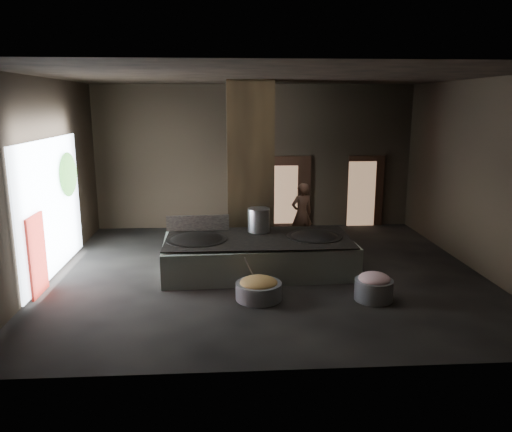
{
  "coord_description": "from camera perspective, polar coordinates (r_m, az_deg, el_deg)",
  "views": [
    {
      "loc": [
        -0.99,
        -11.27,
        3.93
      ],
      "look_at": [
        -0.22,
        0.52,
        1.25
      ],
      "focal_mm": 35.0,
      "sensor_mm": 36.0,
      "label": 1
    }
  ],
  "objects": [
    {
      "name": "wok_left_rim",
      "position": [
        11.71,
        -6.83,
        -2.71
      ],
      "size": [
        1.43,
        1.43,
        0.05
      ],
      "primitive_type": "cylinder",
      "color": "black",
      "rests_on": "hearth_platform"
    },
    {
      "name": "platform_cap",
      "position": [
        11.77,
        0.26,
        -2.57
      ],
      "size": [
        4.34,
        2.08,
        0.03
      ],
      "primitive_type": "cube",
      "color": "black",
      "rests_on": "hearth_platform"
    },
    {
      "name": "floor",
      "position": [
        11.99,
        1.23,
        -6.6
      ],
      "size": [
        10.0,
        9.0,
        0.1
      ],
      "primitive_type": "cube",
      "color": "black",
      "rests_on": "ground"
    },
    {
      "name": "meat_fill",
      "position": [
        10.47,
        13.37,
        -6.99
      ],
      "size": [
        0.64,
        0.64,
        0.25
      ],
      "primitive_type": "ellipsoid",
      "color": "#D07C86",
      "rests_on": "meat_basin"
    },
    {
      "name": "meat_basin",
      "position": [
        10.55,
        13.3,
        -8.2
      ],
      "size": [
        0.82,
        0.82,
        0.43
      ],
      "primitive_type": "cylinder",
      "rotation": [
        0.0,
        0.0,
        -0.06
      ],
      "color": "gray",
      "rests_on": "ground"
    },
    {
      "name": "wok_left",
      "position": [
        11.73,
        -6.82,
        -3.04
      ],
      "size": [
        1.4,
        1.4,
        0.39
      ],
      "primitive_type": "ellipsoid",
      "color": "black",
      "rests_on": "hearth_platform"
    },
    {
      "name": "wok_right_rim",
      "position": [
        11.98,
        6.7,
        -2.35
      ],
      "size": [
        1.33,
        1.33,
        0.05
      ],
      "primitive_type": "cylinder",
      "color": "black",
      "rests_on": "hearth_platform"
    },
    {
      "name": "hearth_platform",
      "position": [
        11.89,
        0.26,
        -4.57
      ],
      "size": [
        4.52,
        2.32,
        0.77
      ],
      "primitive_type": "cube",
      "rotation": [
        0.0,
        0.0,
        0.05
      ],
      "color": "silver",
      "rests_on": "ground"
    },
    {
      "name": "wok_right",
      "position": [
        12.0,
        6.69,
        -2.68
      ],
      "size": [
        1.3,
        1.3,
        0.37
      ],
      "primitive_type": "ellipsoid",
      "color": "black",
      "rests_on": "hearth_platform"
    },
    {
      "name": "splash_guard",
      "position": [
        12.43,
        -6.66,
        -0.8
      ],
      "size": [
        1.54,
        0.13,
        0.39
      ],
      "primitive_type": "cube",
      "rotation": [
        0.0,
        0.0,
        0.05
      ],
      "color": "black",
      "rests_on": "hearth_platform"
    },
    {
      "name": "veg_basin",
      "position": [
        10.32,
        0.31,
        -8.55
      ],
      "size": [
        1.25,
        1.25,
        0.35
      ],
      "primitive_type": "cylinder",
      "rotation": [
        0.0,
        0.0,
        -0.43
      ],
      "color": "gray",
      "rests_on": "ground"
    },
    {
      "name": "doorway_far",
      "position": [
        16.62,
        12.38,
        2.68
      ],
      "size": [
        1.18,
        0.08,
        2.38
      ],
      "primitive_type": "cube",
      "color": "black",
      "rests_on": "ground"
    },
    {
      "name": "stock_pot",
      "position": [
        12.22,
        0.32,
        -0.46
      ],
      "size": [
        0.54,
        0.54,
        0.58
      ],
      "primitive_type": "cylinder",
      "color": "#A9ADB1",
      "rests_on": "hearth_platform"
    },
    {
      "name": "right_wall",
      "position": [
        12.9,
        24.31,
        4.16
      ],
      "size": [
        0.1,
        9.0,
        4.5
      ],
      "primitive_type": "cube",
      "color": "black",
      "rests_on": "ground"
    },
    {
      "name": "tree_silhouette",
      "position": [
        13.27,
        -20.67,
        4.47
      ],
      "size": [
        0.28,
        1.1,
        1.1
      ],
      "primitive_type": "ellipsoid",
      "color": "#194714",
      "rests_on": "left_opening"
    },
    {
      "name": "doorway_near",
      "position": [
        16.12,
        4.15,
        2.64
      ],
      "size": [
        1.18,
        0.08,
        2.38
      ],
      "primitive_type": "cube",
      "color": "black",
      "rests_on": "ground"
    },
    {
      "name": "back_wall",
      "position": [
        15.94,
        -0.14,
        6.73
      ],
      "size": [
        10.0,
        0.1,
        4.5
      ],
      "primitive_type": "cube",
      "color": "black",
      "rests_on": "ground"
    },
    {
      "name": "pavilion_sliver",
      "position": [
        11.32,
        -23.73,
        -4.12
      ],
      "size": [
        0.05,
        0.9,
        1.7
      ],
      "primitive_type": "cube",
      "color": "maroon",
      "rests_on": "ground"
    },
    {
      "name": "ceiling",
      "position": [
        11.33,
        1.35,
        15.91
      ],
      "size": [
        10.0,
        9.0,
        0.1
      ],
      "primitive_type": "cube",
      "color": "black",
      "rests_on": "back_wall"
    },
    {
      "name": "ladle",
      "position": [
        10.32,
        -0.58,
        -6.33
      ],
      "size": [
        0.3,
        0.27,
        0.67
      ],
      "primitive_type": "cylinder",
      "rotation": [
        0.49,
        0.0,
        -0.86
      ],
      "color": "#A9ADB1",
      "rests_on": "veg_basin"
    },
    {
      "name": "doorway_near_glow",
      "position": [
        16.06,
        3.36,
        2.43
      ],
      "size": [
        0.8,
        0.04,
        1.88
      ],
      "primitive_type": "cube",
      "color": "#8C6647",
      "rests_on": "ground"
    },
    {
      "name": "left_opening",
      "position": [
        12.36,
        -22.34,
        0.95
      ],
      "size": [
        0.04,
        4.2,
        3.1
      ],
      "primitive_type": "cube",
      "color": "white",
      "rests_on": "ground"
    },
    {
      "name": "veg_fill",
      "position": [
        10.26,
        0.31,
        -7.64
      ],
      "size": [
        0.78,
        0.78,
        0.24
      ],
      "primitive_type": "ellipsoid",
      "color": "olive",
      "rests_on": "veg_basin"
    },
    {
      "name": "doorway_far_glow",
      "position": [
        16.55,
        11.95,
        2.48
      ],
      "size": [
        0.9,
        0.04,
        2.12
      ],
      "primitive_type": "cube",
      "color": "#8C6647",
      "rests_on": "ground"
    },
    {
      "name": "front_wall",
      "position": [
        7.0,
        4.51,
        -1.14
      ],
      "size": [
        10.0,
        0.1,
        4.5
      ],
      "primitive_type": "cube",
      "color": "black",
      "rests_on": "ground"
    },
    {
      "name": "left_wall",
      "position": [
        12.1,
        -23.34,
        3.75
      ],
      "size": [
        0.1,
        9.0,
        4.5
      ],
      "primitive_type": "cube",
      "color": "black",
      "rests_on": "ground"
    },
    {
      "name": "cook",
      "position": [
        14.11,
        5.26,
        0.24
      ],
      "size": [
        0.74,
        0.6,
        1.76
      ],
      "primitive_type": "imported",
      "rotation": [
        0.0,
        0.0,
        3.46
      ],
      "color": "#92614A",
      "rests_on": "ground"
    },
    {
      "name": "pillar",
      "position": [
        13.3,
        -0.72,
        5.52
      ],
      "size": [
        1.2,
        1.2,
        4.5
      ],
      "primitive_type": "cube",
      "color": "black",
      "rests_on": "ground"
    }
  ]
}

